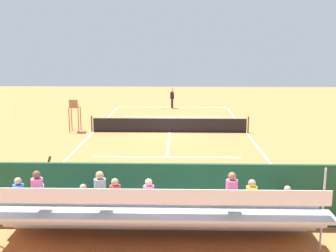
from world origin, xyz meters
TOP-DOWN VIEW (x-y plane):
  - ground_plane at (0.00, 0.00)m, footprint 60.00×60.00m
  - court_line_markings at (0.00, -0.04)m, footprint 10.10×22.20m
  - tennis_net at (0.00, 0.00)m, footprint 10.30×0.10m
  - backdrop_wall at (0.00, 14.00)m, footprint 18.00×0.16m
  - bleacher_stand at (0.11, 15.38)m, footprint 9.06×2.40m
  - umpire_chair at (6.20, 0.02)m, footprint 0.67×0.67m
  - courtside_bench at (-2.24, 13.27)m, footprint 1.80×0.40m
  - equipment_bag at (-0.24, 13.40)m, footprint 0.90×0.36m
  - tennis_player at (0.00, -10.42)m, footprint 0.45×0.56m
  - tennis_racket at (0.63, -10.37)m, footprint 0.46×0.56m
  - tennis_ball_near at (-0.91, -9.44)m, footprint 0.07×0.07m
  - line_judge at (3.73, 13.18)m, footprint 0.45×0.56m

SIDE VIEW (x-z plane):
  - ground_plane at x=0.00m, z-range 0.00..0.00m
  - court_line_markings at x=0.00m, z-range 0.00..0.01m
  - tennis_racket at x=0.63m, z-range 0.00..0.03m
  - tennis_ball_near at x=-0.91m, z-range 0.00..0.07m
  - equipment_bag at x=-0.24m, z-range 0.00..0.36m
  - tennis_net at x=0.00m, z-range -0.03..1.04m
  - courtside_bench at x=-2.24m, z-range 0.09..1.02m
  - bleacher_stand at x=0.11m, z-range -0.26..2.22m
  - backdrop_wall at x=0.00m, z-range 0.00..2.00m
  - tennis_player at x=0.00m, z-range 0.05..1.98m
  - line_judge at x=3.73m, z-range 0.05..1.98m
  - umpire_chair at x=6.20m, z-range 0.24..2.38m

